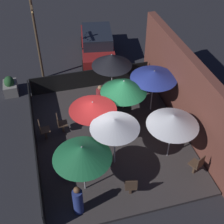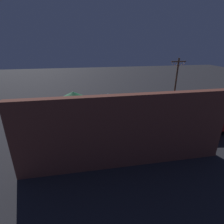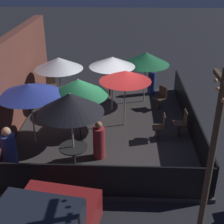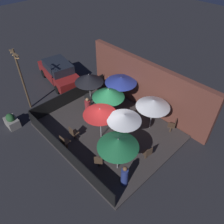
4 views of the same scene
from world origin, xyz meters
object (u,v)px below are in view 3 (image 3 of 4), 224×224
Objects in this scene: patio_umbrella_2 at (125,76)px; patio_umbrella_5 at (146,58)px; patio_chair_2 at (160,126)px; patron_2 at (9,151)px; dining_table_1 at (74,151)px; dining_table_0 at (80,123)px; patio_chair_0 at (52,84)px; patron_0 at (152,82)px; light_post at (210,164)px; patio_umbrella_0 at (78,87)px; patio_chair_3 at (110,84)px; patio_umbrella_4 at (112,62)px; patio_chair_1 at (161,97)px; patio_umbrella_3 at (58,63)px; patron_1 at (99,142)px; patio_umbrella_1 at (70,103)px; patio_chair_4 at (182,122)px; patio_umbrella_6 at (29,90)px.

patio_umbrella_2 is 2.26m from patio_umbrella_5.
patron_2 reaches higher than patio_chair_2.
dining_table_1 is at bearing 150.19° from patron_2.
patio_chair_0 is at bearing 26.25° from dining_table_0.
patron_0 is at bearing -90.04° from patio_chair_2.
patio_chair_2 is 4.73m from light_post.
patio_chair_3 is (3.71, -0.83, -1.34)m from patio_umbrella_0.
patio_umbrella_4 reaches higher than dining_table_0.
patron_2 is (-4.18, 4.66, 0.10)m from patio_chair_1.
dining_table_1 is at bearing -178.80° from dining_table_0.
patio_umbrella_2 is at bearing -119.28° from patio_umbrella_3.
patio_umbrella_3 is 4.14m from patron_1.
patio_umbrella_1 reaches higher than dining_table_1.
light_post reaches higher than patio_umbrella_5.
dining_table_1 is 0.86× the size of patio_chair_4.
patio_umbrella_1 is 2.33m from patron_2.
patron_1 is at bearing -152.61° from patio_umbrella_3.
patio_umbrella_3 is 4.40m from patron_2.
patio_chair_1 is at bearing 0.91° from light_post.
patron_0 is (3.86, -2.65, -1.27)m from patio_umbrella_0.
patron_1 is (0.56, -0.68, -0.02)m from dining_table_1.
dining_table_0 is 3.40m from patio_chair_4.
patio_chair_2 is 0.67× the size of patron_2.
patron_2 is at bearing 109.77° from patron_1.
patio_umbrella_2 is 4.42m from patron_2.
patio_umbrella_1 is at bearing -178.80° from dining_table_0.
dining_table_1 is at bearing -7.51° from patio_chair_0.
patio_umbrella_3 is at bearing 15.56° from dining_table_1.
dining_table_0 is 4.68m from patron_0.
patio_umbrella_0 is 2.39m from patio_umbrella_4.
light_post reaches higher than patio_chair_3.
patio_umbrella_3 is 2.28× the size of patio_chair_2.
patio_umbrella_0 is 1.85m from patron_1.
patio_chair_2 is at bearing -55.27° from patron_1.
dining_table_0 is 0.60× the size of patron_1.
patio_chair_0 is at bearing -52.79° from patio_chair_1.
patio_chair_2 is 4.13m from patio_chair_3.
patio_chair_0 is 1.01× the size of patio_chair_4.
patio_umbrella_4 is 2.36× the size of patio_chair_1.
patio_umbrella_3 is 2.54× the size of dining_table_1.
patron_1 reaches higher than dining_table_1.
patio_umbrella_4 is 3.32m from patio_chair_0.
patio_umbrella_1 is at bearing -7.51° from patio_chair_0.
patio_umbrella_6 reaches higher than patio_chair_0.
patio_umbrella_3 is 7.92m from light_post.
patio_umbrella_5 is 2.92× the size of dining_table_0.
patron_0 is 1.01× the size of patron_1.
patron_2 is at bearing 135.40° from patio_umbrella_0.
patron_0 is (5.54, -2.61, -1.51)m from patio_umbrella_1.
patio_umbrella_1 is 1.77m from patron_1.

